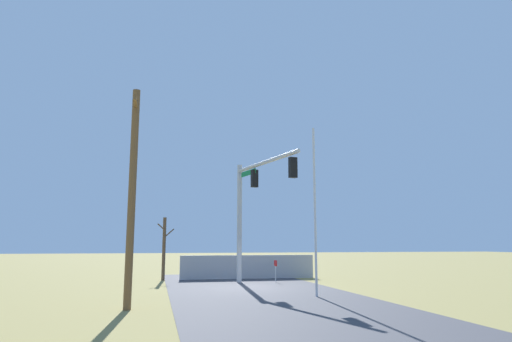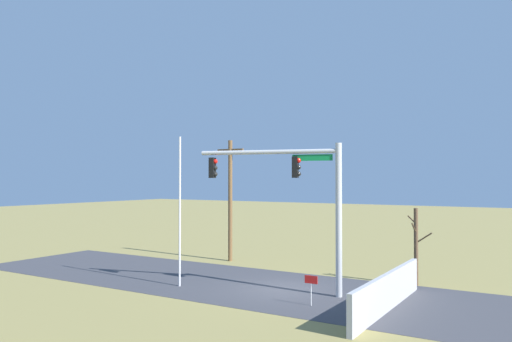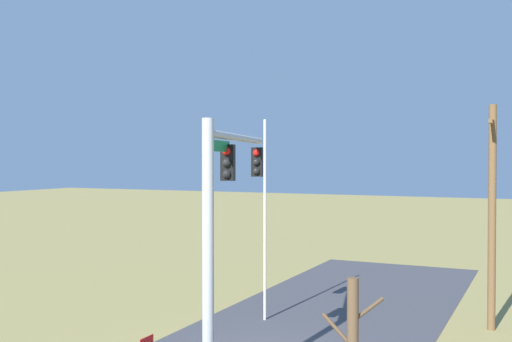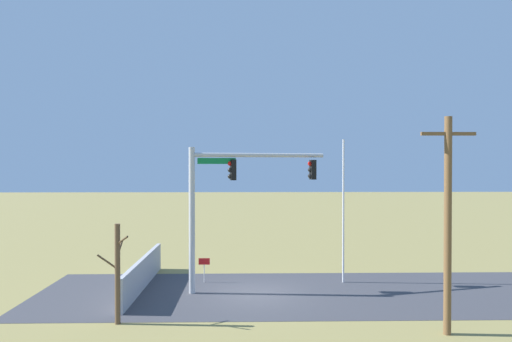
% 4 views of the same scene
% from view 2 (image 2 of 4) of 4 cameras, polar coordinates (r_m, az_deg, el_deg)
% --- Properties ---
extents(ground_plane, '(160.00, 160.00, 0.00)m').
position_cam_2_polar(ground_plane, '(23.81, 2.86, -13.36)').
color(ground_plane, olive).
extents(road_surface, '(28.00, 8.00, 0.01)m').
position_cam_2_polar(road_surface, '(25.91, -5.13, -12.33)').
color(road_surface, '#3D3D42').
rests_on(road_surface, ground_plane).
extents(sidewalk_corner, '(6.00, 6.00, 0.01)m').
position_cam_2_polar(sidewalk_corner, '(22.21, 11.95, -14.23)').
color(sidewalk_corner, '#B7B5AD').
rests_on(sidewalk_corner, ground_plane).
extents(retaining_fence, '(0.20, 8.43, 1.44)m').
position_cam_2_polar(retaining_fence, '(20.66, 14.88, -13.20)').
color(retaining_fence, '#A8A8AD').
rests_on(retaining_fence, ground_plane).
extents(signal_mast, '(6.41, 1.81, 6.71)m').
position_cam_2_polar(signal_mast, '(22.27, 5.12, -2.12)').
color(signal_mast, '#B2B5BA').
rests_on(signal_mast, ground_plane).
extents(flagpole, '(0.10, 0.10, 7.16)m').
position_cam_2_polar(flagpole, '(24.20, -8.72, -4.58)').
color(flagpole, silver).
rests_on(flagpole, ground_plane).
extents(utility_pole, '(1.90, 0.26, 7.58)m').
position_cam_2_polar(utility_pole, '(31.38, -2.97, -3.10)').
color(utility_pole, brown).
rests_on(utility_pole, ground_plane).
extents(bare_tree, '(1.27, 1.02, 3.72)m').
position_cam_2_polar(bare_tree, '(25.44, 17.86, -8.12)').
color(bare_tree, brown).
rests_on(bare_tree, ground_plane).
extents(open_sign, '(0.56, 0.04, 1.22)m').
position_cam_2_polar(open_sign, '(20.69, 6.33, -12.67)').
color(open_sign, silver).
rests_on(open_sign, ground_plane).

